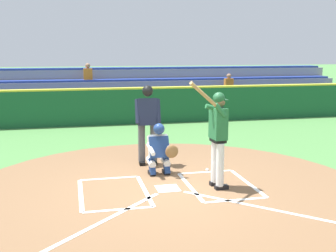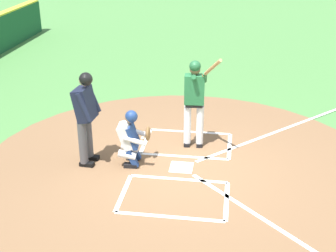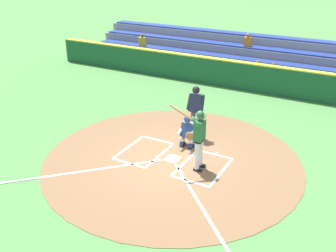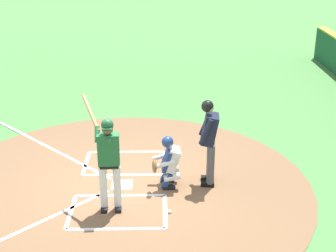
% 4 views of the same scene
% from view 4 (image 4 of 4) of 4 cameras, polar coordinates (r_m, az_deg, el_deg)
% --- Properties ---
extents(ground_plane, '(120.00, 120.00, 0.00)m').
position_cam_4_polar(ground_plane, '(10.47, -5.37, -6.88)').
color(ground_plane, '#4C8442').
extents(dirt_circle, '(8.00, 8.00, 0.01)m').
position_cam_4_polar(dirt_circle, '(10.47, -5.37, -6.86)').
color(dirt_circle, brown).
rests_on(dirt_circle, ground).
extents(home_plate_and_chalk, '(7.93, 4.91, 0.01)m').
position_cam_4_polar(home_plate_and_chalk, '(10.57, -10.17, -6.77)').
color(home_plate_and_chalk, white).
rests_on(home_plate_and_chalk, dirt_circle).
extents(batter, '(0.91, 0.76, 2.13)m').
position_cam_4_polar(batter, '(9.15, -6.96, -3.69)').
color(batter, white).
rests_on(batter, ground).
extents(catcher, '(0.61, 0.61, 1.13)m').
position_cam_4_polar(catcher, '(10.14, 0.04, -4.05)').
color(catcher, black).
rests_on(catcher, ground).
extents(plate_umpire, '(0.60, 0.45, 1.86)m').
position_cam_4_polar(plate_umpire, '(10.07, 4.82, -1.26)').
color(plate_umpire, '#4C4C51').
rests_on(plate_umpire, ground).
extents(baseball, '(0.07, 0.07, 0.07)m').
position_cam_4_polar(baseball, '(9.46, 0.20, -9.94)').
color(baseball, white).
rests_on(baseball, ground).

